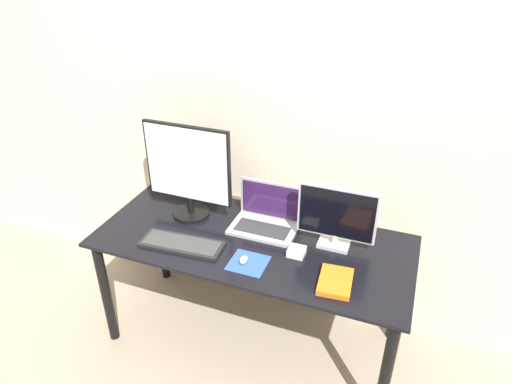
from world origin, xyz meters
TOP-DOWN VIEW (x-y plane):
  - ground_plane at (0.00, 0.00)m, footprint 12.00×12.00m
  - wall_back at (0.00, 0.78)m, footprint 7.00×0.05m
  - desk at (0.00, 0.36)m, footprint 1.67×0.72m
  - monitor_left at (-0.42, 0.47)m, footprint 0.50×0.21m
  - monitor_right at (0.41, 0.47)m, footprint 0.40×0.11m
  - laptop at (0.02, 0.51)m, footprint 0.36×0.24m
  - keyboard at (-0.32, 0.19)m, footprint 0.44×0.19m
  - mousepad at (0.05, 0.17)m, footprint 0.18×0.18m
  - mouse at (0.03, 0.17)m, footprint 0.04×0.06m
  - book at (0.48, 0.18)m, footprint 0.17×0.22m
  - power_brick at (0.25, 0.32)m, footprint 0.08×0.08m

SIDE VIEW (x-z plane):
  - ground_plane at x=0.00m, z-range 0.00..0.00m
  - desk at x=0.00m, z-range 0.25..0.96m
  - mousepad at x=0.05m, z-range 0.71..0.72m
  - keyboard at x=-0.32m, z-range 0.71..0.73m
  - book at x=0.48m, z-range 0.71..0.74m
  - power_brick at x=0.25m, z-range 0.71..0.75m
  - mouse at x=0.03m, z-range 0.72..0.75m
  - laptop at x=0.02m, z-range 0.65..0.89m
  - monitor_right at x=0.41m, z-range 0.72..1.06m
  - monitor_left at x=-0.42m, z-range 0.73..1.27m
  - wall_back at x=0.00m, z-range 0.00..2.50m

